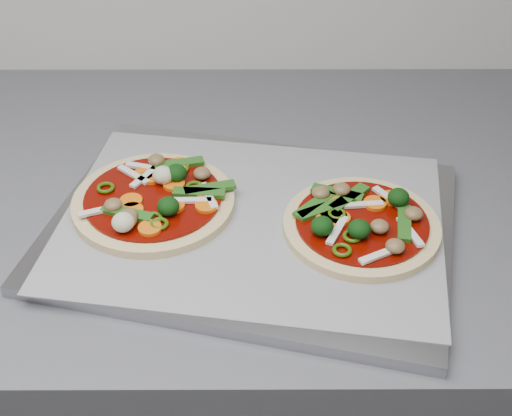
{
  "coord_description": "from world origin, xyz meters",
  "views": [
    {
      "loc": [
        0.25,
        0.61,
        1.41
      ],
      "look_at": [
        0.25,
        1.22,
        0.93
      ],
      "focal_mm": 50.0,
      "sensor_mm": 36.0,
      "label": 1
    }
  ],
  "objects": [
    {
      "name": "pizza_left",
      "position": [
        0.14,
        1.24,
        0.93
      ],
      "size": [
        0.21,
        0.21,
        0.03
      ],
      "rotation": [
        0.0,
        0.0,
        -0.17
      ],
      "color": "#F2DB8E",
      "rests_on": "parchment"
    },
    {
      "name": "baking_tray",
      "position": [
        0.25,
        1.22,
        0.91
      ],
      "size": [
        0.49,
        0.41,
        0.01
      ],
      "primitive_type": "cube",
      "rotation": [
        0.0,
        0.0,
        -0.24
      ],
      "color": "#97969C",
      "rests_on": "countertop"
    },
    {
      "name": "pizza_right",
      "position": [
        0.36,
        1.2,
        0.92
      ],
      "size": [
        0.2,
        0.2,
        0.03
      ],
      "rotation": [
        0.0,
        0.0,
        -0.25
      ],
      "color": "#F2DB8E",
      "rests_on": "parchment"
    },
    {
      "name": "parchment",
      "position": [
        0.25,
        1.22,
        0.92
      ],
      "size": [
        0.45,
        0.36,
        0.0
      ],
      "primitive_type": "cube",
      "rotation": [
        0.0,
        0.0,
        -0.16
      ],
      "color": "#99999F",
      "rests_on": "baking_tray"
    },
    {
      "name": "countertop",
      "position": [
        0.0,
        1.3,
        0.88
      ],
      "size": [
        3.6,
        0.6,
        0.04
      ],
      "primitive_type": "cube",
      "color": "#58595F",
      "rests_on": "base_cabinet"
    }
  ]
}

